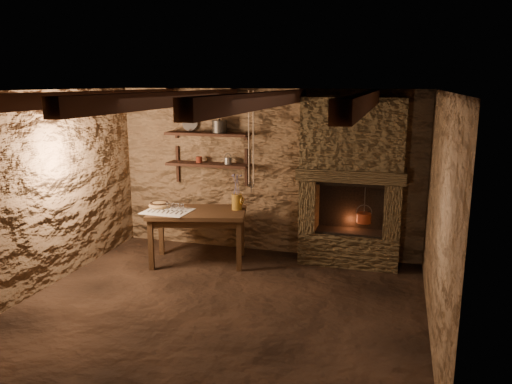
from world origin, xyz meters
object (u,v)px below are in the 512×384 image
(stoneware_jug, at_px, (237,194))
(iron_stockpot, at_px, (220,127))
(work_table, at_px, (198,235))
(wooden_bowl, at_px, (159,205))
(red_pot, at_px, (364,217))

(stoneware_jug, bearing_deg, iron_stockpot, 126.54)
(work_table, xyz_separation_m, wooden_bowl, (-0.58, 0.00, 0.38))
(work_table, relative_size, stoneware_jug, 2.88)
(wooden_bowl, relative_size, iron_stockpot, 1.41)
(wooden_bowl, distance_m, iron_stockpot, 1.41)
(stoneware_jug, xyz_separation_m, red_pot, (1.72, 0.28, -0.27))
(work_table, bearing_deg, iron_stockpot, 64.79)
(work_table, bearing_deg, stoneware_jug, 8.35)
(work_table, distance_m, wooden_bowl, 0.69)
(iron_stockpot, bearing_deg, stoneware_jug, -45.64)
(red_pot, bearing_deg, stoneware_jug, -170.85)
(work_table, bearing_deg, wooden_bowl, 165.72)
(red_pot, bearing_deg, iron_stockpot, 176.74)
(work_table, distance_m, stoneware_jug, 0.79)
(work_table, xyz_separation_m, stoneware_jug, (0.51, 0.21, 0.56))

